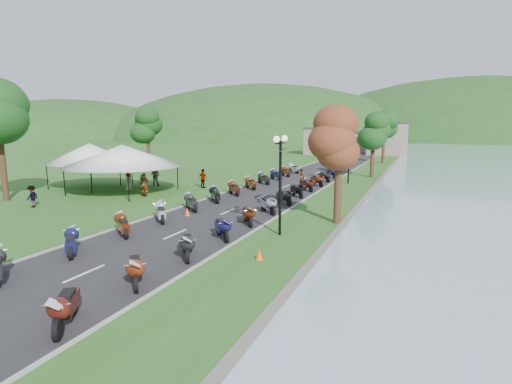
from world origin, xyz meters
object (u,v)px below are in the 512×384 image
(vendor_tent_main, at_px, (123,169))
(pedestrian_c, at_px, (33,207))
(pedestrian_b, at_px, (156,186))
(pedestrian_a, at_px, (145,196))

(vendor_tent_main, distance_m, pedestrian_c, 7.88)
(pedestrian_b, bearing_deg, vendor_tent_main, 79.37)
(pedestrian_b, xyz_separation_m, pedestrian_c, (-1.49, -11.71, 0.00))
(pedestrian_c, bearing_deg, vendor_tent_main, 156.15)
(pedestrian_a, relative_size, pedestrian_c, 1.21)
(pedestrian_c, bearing_deg, pedestrian_a, 133.81)
(vendor_tent_main, height_order, pedestrian_b, vendor_tent_main)
(pedestrian_a, xyz_separation_m, pedestrian_b, (-2.82, 5.17, 0.00))
(pedestrian_a, bearing_deg, vendor_tent_main, 137.53)
(pedestrian_a, distance_m, pedestrian_c, 7.83)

